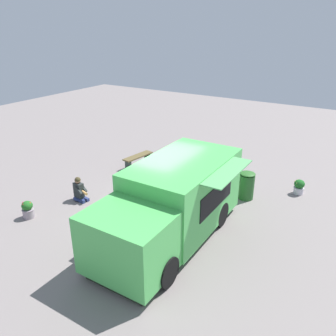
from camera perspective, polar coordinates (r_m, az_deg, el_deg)
ground_plane at (r=11.87m, az=-2.13°, el=-7.49°), size 40.00×40.00×0.00m
food_truck at (r=10.08m, az=0.61°, el=-6.25°), size 5.54×2.84×2.28m
person_customer at (r=12.93m, az=-14.66°, el=-3.76°), size 0.50×0.77×0.92m
planter_flowering_near at (r=12.37m, az=-22.50°, el=-6.45°), size 0.39×0.39×0.61m
planter_flowering_far at (r=14.98m, az=4.53°, el=0.99°), size 0.64×0.64×0.82m
planter_flowering_side at (r=13.93m, az=21.14°, el=-2.92°), size 0.39×0.39×0.58m
plaza_bench at (r=15.59m, az=-5.06°, el=1.66°), size 1.61×0.62×0.51m
trash_bin at (r=12.89m, az=13.07°, el=-2.83°), size 0.57×0.57×1.06m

